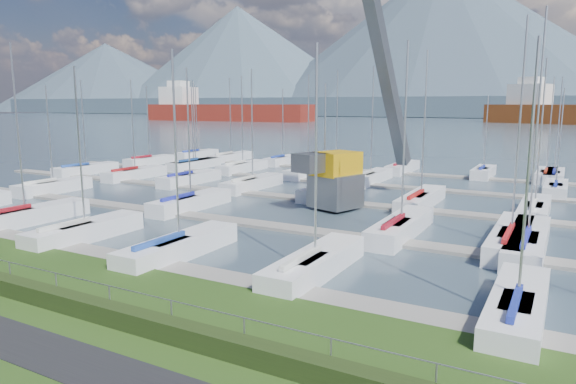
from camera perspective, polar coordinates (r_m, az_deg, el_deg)
The scene contains 10 objects.
path at distance 18.43m, azimuth -24.08°, elevation -16.33°, with size 160.00×2.00×0.04m, color black.
water at distance 273.17m, azimuth 26.11°, elevation 7.07°, with size 800.00×540.00×0.20m, color #3D4E5A.
hedge at distance 19.79m, azimuth -18.02°, elevation -13.03°, with size 80.00×0.70×0.70m, color #233212.
fence at distance 19.74m, azimuth -17.30°, elevation -10.40°, with size 0.04×0.04×80.00m, color gray.
foothill at distance 342.98m, azimuth 26.80°, elevation 8.45°, with size 900.00×80.00×12.00m, color #445564.
mountains at distance 419.18m, azimuth 28.69°, elevation 13.94°, with size 1190.00×360.00×115.00m.
docks at distance 41.80m, azimuth 9.28°, elevation -1.49°, with size 90.00×41.60×0.25m.
crane at distance 40.58m, azimuth 6.67°, elevation 6.14°, with size 5.64×13.48×22.35m.
cargo_ship_west at distance 252.32m, azimuth -7.45°, elevation 8.77°, with size 82.84×24.99×21.50m.
sailboat_fleet at distance 43.89m, azimuth 11.17°, elevation 6.49°, with size 74.12×49.48×13.84m.
Camera 1 is at (13.56, -12.70, 7.86)m, focal length 32.00 mm.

